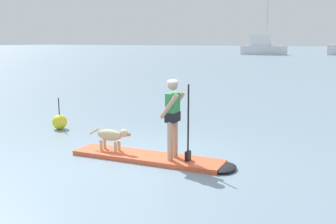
# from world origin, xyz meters

# --- Properties ---
(ground_plane) EXTENTS (400.00, 400.00, 0.00)m
(ground_plane) POSITION_xyz_m (0.00, 0.00, 0.00)
(ground_plane) COLOR gray
(paddleboard) EXTENTS (3.74, 0.98, 0.10)m
(paddleboard) POSITION_xyz_m (0.23, 0.01, 0.05)
(paddleboard) COLOR #E55933
(paddleboard) RESTS_ON ground_plane
(person_paddler) EXTENTS (0.62, 0.50, 1.69)m
(person_paddler) POSITION_xyz_m (0.63, 0.04, 1.08)
(person_paddler) COLOR tan
(person_paddler) RESTS_ON paddleboard
(dog) EXTENTS (1.10, 0.26, 0.53)m
(dog) POSITION_xyz_m (-0.89, -0.06, 0.45)
(dog) COLOR #CCB78C
(dog) RESTS_ON paddleboard
(moored_boat_starboard) EXTENTS (8.33, 3.97, 12.47)m
(moored_boat_starboard) POSITION_xyz_m (-14.28, 67.04, 1.40)
(moored_boat_starboard) COLOR silver
(moored_boat_starboard) RESTS_ON ground_plane
(marker_buoy) EXTENTS (0.43, 0.43, 0.93)m
(marker_buoy) POSITION_xyz_m (-3.81, 1.39, 0.22)
(marker_buoy) COLOR yellow
(marker_buoy) RESTS_ON ground_plane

